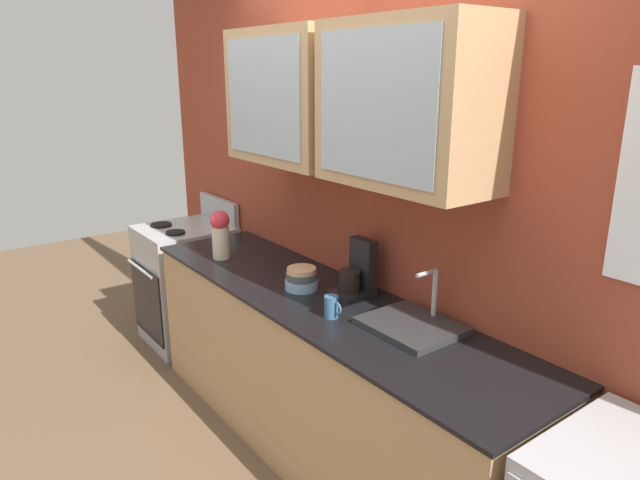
% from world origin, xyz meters
% --- Properties ---
extents(ground_plane, '(10.00, 10.00, 0.00)m').
position_xyz_m(ground_plane, '(0.00, 0.00, 0.00)').
color(ground_plane, brown).
extents(back_wall_unit, '(4.63, 0.48, 2.60)m').
position_xyz_m(back_wall_unit, '(0.01, 0.31, 1.44)').
color(back_wall_unit, '#993D28').
rests_on(back_wall_unit, ground_plane).
extents(counter, '(2.60, 0.65, 0.88)m').
position_xyz_m(counter, '(0.00, 0.00, 0.44)').
color(counter, tan).
rests_on(counter, ground_plane).
extents(stove_range, '(0.58, 0.67, 1.06)m').
position_xyz_m(stove_range, '(-1.66, -0.00, 0.45)').
color(stove_range, '#ADAFB5').
rests_on(stove_range, ground_plane).
extents(sink_faucet, '(0.41, 0.34, 0.26)m').
position_xyz_m(sink_faucet, '(0.54, 0.11, 0.90)').
color(sink_faucet, '#2D2D30').
rests_on(sink_faucet, counter).
extents(bowl_stack, '(0.18, 0.18, 0.12)m').
position_xyz_m(bowl_stack, '(-0.15, -0.01, 0.94)').
color(bowl_stack, '#8CB7E0').
rests_on(bowl_stack, counter).
extents(vase, '(0.12, 0.12, 0.30)m').
position_xyz_m(vase, '(-0.86, -0.11, 1.04)').
color(vase, beige).
rests_on(vase, counter).
extents(cup_near_sink, '(0.11, 0.07, 0.10)m').
position_xyz_m(cup_near_sink, '(0.23, -0.10, 0.94)').
color(cup_near_sink, '#38608C').
rests_on(cup_near_sink, counter).
extents(coffee_maker, '(0.17, 0.20, 0.29)m').
position_xyz_m(coffee_maker, '(0.09, 0.17, 0.99)').
color(coffee_maker, black).
rests_on(coffee_maker, counter).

